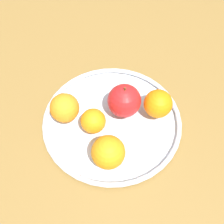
# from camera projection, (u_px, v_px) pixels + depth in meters

# --- Properties ---
(ground_plane) EXTENTS (1.35, 1.35, 0.04)m
(ground_plane) POSITION_uv_depth(u_px,v_px,m) (112.00, 127.00, 0.73)
(ground_plane) COLOR olive
(fruit_bowl) EXTENTS (0.35, 0.35, 0.02)m
(fruit_bowl) POSITION_uv_depth(u_px,v_px,m) (112.00, 121.00, 0.71)
(fruit_bowl) COLOR silver
(fruit_bowl) RESTS_ON ground_plane
(apple) EXTENTS (0.08, 0.08, 0.09)m
(apple) POSITION_uv_depth(u_px,v_px,m) (124.00, 101.00, 0.68)
(apple) COLOR red
(apple) RESTS_ON fruit_bowl
(orange_back_right) EXTENTS (0.07, 0.07, 0.07)m
(orange_back_right) POSITION_uv_depth(u_px,v_px,m) (65.00, 108.00, 0.67)
(orange_back_right) COLOR orange
(orange_back_right) RESTS_ON fruit_bowl
(orange_back_left) EXTENTS (0.06, 0.06, 0.06)m
(orange_back_left) POSITION_uv_depth(u_px,v_px,m) (93.00, 121.00, 0.66)
(orange_back_left) COLOR orange
(orange_back_left) RESTS_ON fruit_bowl
(orange_center) EXTENTS (0.08, 0.08, 0.08)m
(orange_center) POSITION_uv_depth(u_px,v_px,m) (108.00, 152.00, 0.61)
(orange_center) COLOR orange
(orange_center) RESTS_ON fruit_bowl
(orange_front_right) EXTENTS (0.07, 0.07, 0.07)m
(orange_front_right) POSITION_uv_depth(u_px,v_px,m) (158.00, 104.00, 0.68)
(orange_front_right) COLOR orange
(orange_front_right) RESTS_ON fruit_bowl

